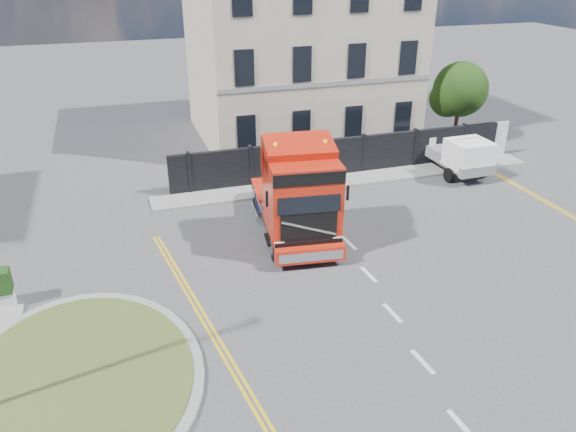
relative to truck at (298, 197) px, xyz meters
name	(u,v)px	position (x,y,z in m)	size (l,w,h in m)	color
ground	(288,282)	(-1.38, -3.00, -1.87)	(120.00, 120.00, 0.00)	#424244
traffic_island	(78,379)	(-8.38, -6.00, -1.79)	(6.80, 6.80, 0.17)	gray
hoarding_fence	(355,155)	(5.17, 6.00, -0.87)	(18.80, 0.25, 2.00)	black
georgian_building	(299,39)	(4.62, 13.50, 3.90)	(12.30, 10.30, 12.80)	beige
tree	(457,92)	(13.00, 9.09, 1.17)	(3.20, 3.20, 4.80)	#382619
pavement_far	(351,180)	(4.62, 5.10, -1.81)	(20.00, 1.60, 0.12)	gray
truck	(298,197)	(0.00, 0.00, 0.00)	(3.46, 7.26, 4.18)	black
flatbed_pickup	(461,155)	(10.22, 4.05, -0.77)	(2.20, 4.93, 2.04)	slate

